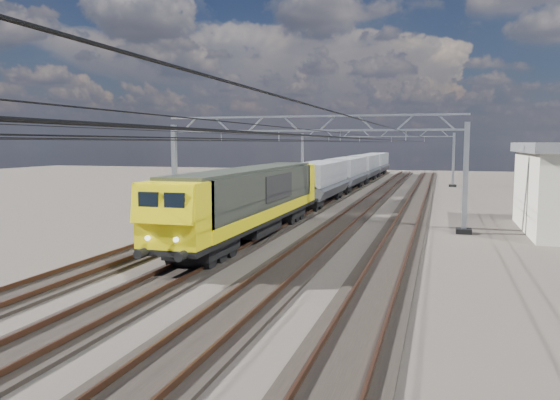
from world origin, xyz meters
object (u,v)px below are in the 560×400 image
(locomotive, at_px, (251,198))
(hopper_wagon_fourth, at_px, (376,162))
(hopper_wagon_mid, at_px, (347,171))
(hopper_wagon_lead, at_px, (319,179))
(catenary_gantry_far, at_px, (375,154))
(hopper_wagon_third, at_px, (364,166))
(catenary_gantry_mid, at_px, (309,166))

(locomotive, relative_size, hopper_wagon_fourth, 1.62)
(hopper_wagon_mid, height_order, hopper_wagon_fourth, same)
(hopper_wagon_lead, distance_m, hopper_wagon_fourth, 42.60)
(catenary_gantry_far, bearing_deg, hopper_wagon_lead, -94.83)
(hopper_wagon_mid, distance_m, hopper_wagon_third, 14.20)
(locomotive, distance_m, hopper_wagon_fourth, 60.30)
(hopper_wagon_lead, bearing_deg, hopper_wagon_third, 90.00)
(hopper_wagon_lead, xyz_separation_m, hopper_wagon_mid, (0.00, 14.20, 0.00))
(hopper_wagon_mid, distance_m, hopper_wagon_fourth, 28.40)
(catenary_gantry_far, height_order, hopper_wagon_mid, catenary_gantry_far)
(catenary_gantry_mid, relative_size, hopper_wagon_fourth, 1.53)
(catenary_gantry_far, xyz_separation_m, hopper_wagon_lead, (-2.00, -23.69, -1.67))
(locomotive, xyz_separation_m, hopper_wagon_lead, (-0.00, 17.70, -0.09))
(catenary_gantry_far, distance_m, hopper_wagon_third, 5.39)
(catenary_gantry_mid, distance_m, hopper_wagon_third, 40.80)
(hopper_wagon_third, xyz_separation_m, hopper_wagon_fourth, (0.00, 14.20, 0.00))
(locomotive, relative_size, hopper_wagon_third, 1.62)
(locomotive, relative_size, hopper_wagon_mid, 1.62)
(hopper_wagon_third, bearing_deg, hopper_wagon_lead, -90.00)
(locomotive, bearing_deg, catenary_gantry_mid, 69.62)
(catenary_gantry_mid, height_order, catenary_gantry_far, same)
(hopper_wagon_mid, relative_size, hopper_wagon_third, 1.00)
(hopper_wagon_mid, relative_size, hopper_wagon_fourth, 1.00)
(catenary_gantry_mid, height_order, hopper_wagon_mid, catenary_gantry_mid)
(hopper_wagon_mid, bearing_deg, catenary_gantry_mid, -85.69)
(hopper_wagon_lead, bearing_deg, locomotive, -90.00)
(catenary_gantry_mid, height_order, hopper_wagon_third, catenary_gantry_mid)
(catenary_gantry_mid, height_order, hopper_wagon_lead, catenary_gantry_mid)
(catenary_gantry_far, height_order, hopper_wagon_third, catenary_gantry_far)
(locomotive, bearing_deg, hopper_wagon_fourth, 90.00)
(hopper_wagon_fourth, bearing_deg, hopper_wagon_lead, -90.00)
(catenary_gantry_mid, xyz_separation_m, catenary_gantry_far, (0.00, 36.00, 0.00))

